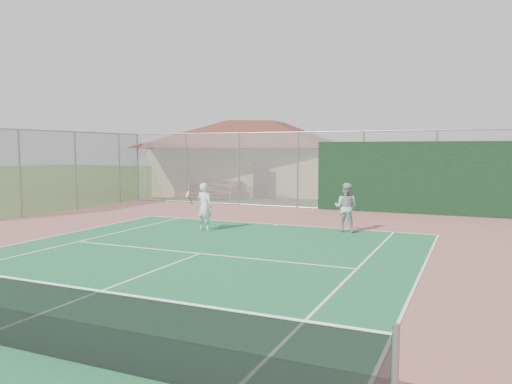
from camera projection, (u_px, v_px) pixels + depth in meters
back_fence at (365, 174)px, 21.64m from camera, size 20.08×0.11×3.53m
side_fence_left at (76, 171)px, 22.44m from camera, size 0.08×9.00×3.50m
clubhouse at (257, 150)px, 31.17m from camera, size 14.02×11.25×5.28m
bleachers at (214, 189)px, 27.43m from camera, size 2.81×1.83×1.00m
player_white_front at (204, 207)px, 16.64m from camera, size 0.99×0.73×1.59m
player_grey_back at (346, 208)px, 16.38m from camera, size 0.82×0.65×1.61m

